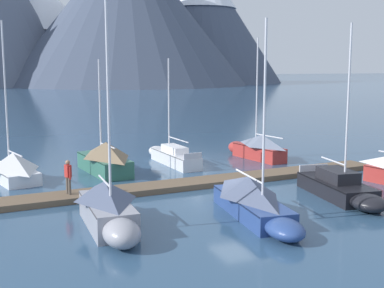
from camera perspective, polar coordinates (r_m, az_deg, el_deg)
name	(u,v)px	position (r m, az deg, el deg)	size (l,w,h in m)	color
ground_plane	(240,202)	(25.08, 5.35, -6.43)	(700.00, 700.00, 0.00)	#2D4C6B
mountain_east_summit	(42,31)	(209.03, -16.31, 11.99)	(73.39, 73.39, 37.74)	#4C566B
mountain_rear_spur	(126,7)	(185.53, -7.29, 14.80)	(83.86, 83.86, 52.22)	#424C60
mountain_north_horn	(201,17)	(208.70, 0.99, 13.92)	(63.92, 63.92, 49.34)	#424C60
dock	(206,182)	(28.53, 1.56, -4.24)	(22.82, 3.25, 0.30)	brown
sailboat_nearest_berth	(11,167)	(31.38, -19.46, -2.37)	(3.10, 6.27, 9.04)	white
sailboat_second_berth	(109,209)	(20.95, -9.20, -7.09)	(1.98, 5.86, 9.38)	#93939E
sailboat_mid_dock_port	(103,158)	(32.07, -9.80, -1.50)	(2.51, 6.27, 6.92)	#336B56
sailboat_mid_dock_starboard	(254,200)	(22.42, 6.91, -6.20)	(2.44, 7.20, 8.39)	navy
sailboat_far_berth	(172,155)	(34.73, -2.28, -1.28)	(1.67, 6.94, 7.03)	silver
sailboat_outer_slip	(342,188)	(26.48, 16.30, -4.72)	(2.66, 6.58, 8.51)	black
sailboat_end_of_dock	(257,147)	(36.57, 7.21, -0.32)	(2.14, 5.92, 8.43)	#B2332D
person_on_dock	(68,175)	(25.75, -13.59, -3.35)	(0.31, 0.57, 1.69)	brown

